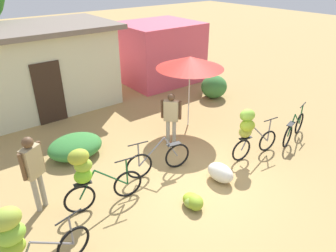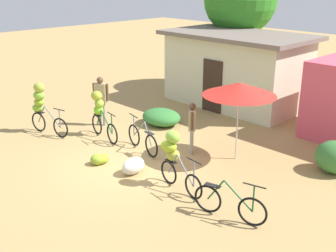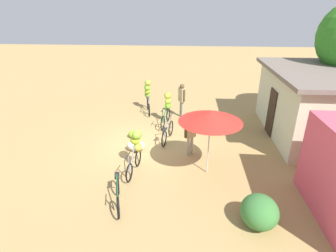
{
  "view_description": "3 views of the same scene",
  "coord_description": "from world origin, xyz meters",
  "px_view_note": "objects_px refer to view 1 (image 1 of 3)",
  "views": [
    {
      "loc": [
        -4.23,
        -4.31,
        4.65
      ],
      "look_at": [
        0.42,
        1.68,
        0.72
      ],
      "focal_mm": 33.51,
      "sensor_mm": 36.0,
      "label": 1
    },
    {
      "loc": [
        8.37,
        -6.62,
        5.0
      ],
      "look_at": [
        -0.03,
        1.57,
        0.74
      ],
      "focal_mm": 44.82,
      "sensor_mm": 36.0,
      "label": 2
    },
    {
      "loc": [
        9.74,
        1.73,
        5.24
      ],
      "look_at": [
        0.35,
        1.01,
        1.03
      ],
      "focal_mm": 28.87,
      "sensor_mm": 36.0,
      "label": 3
    }
  ],
  "objects_px": {
    "bicycle_rightmost": "(294,129)",
    "produce_sack": "(220,173)",
    "building_low": "(33,69)",
    "shop_pink": "(159,52)",
    "bicycle_leftmost": "(20,244)",
    "person_bystander": "(171,114)",
    "bicycle_by_shop": "(249,129)",
    "bicycle_center_loaded": "(159,160)",
    "bicycle_near_pile": "(89,173)",
    "person_vendor": "(33,166)",
    "banana_pile_on_ground": "(193,201)",
    "market_umbrella": "(190,62)"
  },
  "relations": [
    {
      "from": "market_umbrella",
      "to": "bicycle_rightmost",
      "type": "height_order",
      "value": "market_umbrella"
    },
    {
      "from": "building_low",
      "to": "shop_pink",
      "type": "relative_size",
      "value": 1.8
    },
    {
      "from": "shop_pink",
      "to": "produce_sack",
      "type": "distance_m",
      "value": 7.68
    },
    {
      "from": "bicycle_center_loaded",
      "to": "person_bystander",
      "type": "xyz_separation_m",
      "value": [
        1.13,
        0.94,
        0.57
      ]
    },
    {
      "from": "building_low",
      "to": "shop_pink",
      "type": "distance_m",
      "value": 5.27
    },
    {
      "from": "bicycle_near_pile",
      "to": "produce_sack",
      "type": "relative_size",
      "value": 2.45
    },
    {
      "from": "bicycle_near_pile",
      "to": "person_bystander",
      "type": "height_order",
      "value": "person_bystander"
    },
    {
      "from": "bicycle_rightmost",
      "to": "produce_sack",
      "type": "relative_size",
      "value": 2.36
    },
    {
      "from": "bicycle_center_loaded",
      "to": "bicycle_by_shop",
      "type": "relative_size",
      "value": 1.08
    },
    {
      "from": "shop_pink",
      "to": "produce_sack",
      "type": "bearing_deg",
      "value": -115.28
    },
    {
      "from": "market_umbrella",
      "to": "banana_pile_on_ground",
      "type": "distance_m",
      "value": 4.33
    },
    {
      "from": "bicycle_near_pile",
      "to": "person_vendor",
      "type": "xyz_separation_m",
      "value": [
        -0.86,
        0.67,
        0.18
      ]
    },
    {
      "from": "bicycle_rightmost",
      "to": "bicycle_near_pile",
      "type": "bearing_deg",
      "value": 171.19
    },
    {
      "from": "building_low",
      "to": "market_umbrella",
      "type": "xyz_separation_m",
      "value": [
        3.35,
        -4.34,
        0.62
      ]
    },
    {
      "from": "bicycle_near_pile",
      "to": "bicycle_rightmost",
      "type": "distance_m",
      "value": 6.07
    },
    {
      "from": "bicycle_rightmost",
      "to": "person_vendor",
      "type": "bearing_deg",
      "value": 166.88
    },
    {
      "from": "banana_pile_on_ground",
      "to": "shop_pink",
      "type": "bearing_deg",
      "value": 58.6
    },
    {
      "from": "bicycle_by_shop",
      "to": "bicycle_leftmost",
      "type": "bearing_deg",
      "value": -175.76
    },
    {
      "from": "market_umbrella",
      "to": "bicycle_center_loaded",
      "type": "relative_size",
      "value": 1.33
    },
    {
      "from": "bicycle_leftmost",
      "to": "bicycle_near_pile",
      "type": "relative_size",
      "value": 0.99
    },
    {
      "from": "bicycle_leftmost",
      "to": "bicycle_rightmost",
      "type": "xyz_separation_m",
      "value": [
        7.6,
        0.24,
        -0.65
      ]
    },
    {
      "from": "bicycle_rightmost",
      "to": "building_low",
      "type": "bearing_deg",
      "value": 126.51
    },
    {
      "from": "banana_pile_on_ground",
      "to": "person_vendor",
      "type": "height_order",
      "value": "person_vendor"
    },
    {
      "from": "bicycle_near_pile",
      "to": "building_low",
      "type": "bearing_deg",
      "value": 82.27
    },
    {
      "from": "person_bystander",
      "to": "bicycle_by_shop",
      "type": "bearing_deg",
      "value": -59.3
    },
    {
      "from": "market_umbrella",
      "to": "produce_sack",
      "type": "distance_m",
      "value": 3.53
    },
    {
      "from": "shop_pink",
      "to": "bicycle_near_pile",
      "type": "bearing_deg",
      "value": -135.97
    },
    {
      "from": "banana_pile_on_ground",
      "to": "person_bystander",
      "type": "distance_m",
      "value": 2.84
    },
    {
      "from": "banana_pile_on_ground",
      "to": "bicycle_near_pile",
      "type": "bearing_deg",
      "value": 142.77
    },
    {
      "from": "bicycle_center_loaded",
      "to": "bicycle_rightmost",
      "type": "xyz_separation_m",
      "value": [
        4.11,
        -1.1,
        -0.01
      ]
    },
    {
      "from": "bicycle_near_pile",
      "to": "person_bystander",
      "type": "relative_size",
      "value": 1.11
    },
    {
      "from": "bicycle_by_shop",
      "to": "produce_sack",
      "type": "height_order",
      "value": "bicycle_by_shop"
    },
    {
      "from": "bicycle_rightmost",
      "to": "market_umbrella",
      "type": "bearing_deg",
      "value": 124.62
    },
    {
      "from": "bicycle_leftmost",
      "to": "bicycle_near_pile",
      "type": "distance_m",
      "value": 2.0
    },
    {
      "from": "bicycle_leftmost",
      "to": "bicycle_rightmost",
      "type": "height_order",
      "value": "bicycle_leftmost"
    },
    {
      "from": "bicycle_rightmost",
      "to": "person_bystander",
      "type": "bearing_deg",
      "value": 145.74
    },
    {
      "from": "building_low",
      "to": "person_bystander",
      "type": "relative_size",
      "value": 3.72
    },
    {
      "from": "person_vendor",
      "to": "shop_pink",
      "type": "bearing_deg",
      "value": 36.89
    },
    {
      "from": "building_low",
      "to": "person_vendor",
      "type": "height_order",
      "value": "building_low"
    },
    {
      "from": "market_umbrella",
      "to": "bicycle_near_pile",
      "type": "bearing_deg",
      "value": -157.85
    },
    {
      "from": "shop_pink",
      "to": "produce_sack",
      "type": "xyz_separation_m",
      "value": [
        -3.25,
        -6.88,
        -1.02
      ]
    },
    {
      "from": "banana_pile_on_ground",
      "to": "person_vendor",
      "type": "xyz_separation_m",
      "value": [
        -2.57,
        1.96,
        0.93
      ]
    },
    {
      "from": "market_umbrella",
      "to": "bicycle_by_shop",
      "type": "height_order",
      "value": "market_umbrella"
    },
    {
      "from": "bicycle_leftmost",
      "to": "person_vendor",
      "type": "bearing_deg",
      "value": 67.5
    },
    {
      "from": "shop_pink",
      "to": "bicycle_leftmost",
      "type": "distance_m",
      "value": 10.45
    },
    {
      "from": "produce_sack",
      "to": "shop_pink",
      "type": "bearing_deg",
      "value": 64.72
    },
    {
      "from": "bicycle_leftmost",
      "to": "banana_pile_on_ground",
      "type": "distance_m",
      "value": 3.44
    },
    {
      "from": "market_umbrella",
      "to": "produce_sack",
      "type": "bearing_deg",
      "value": -116.24
    },
    {
      "from": "produce_sack",
      "to": "bicycle_leftmost",
      "type": "bearing_deg",
      "value": -177.88
    },
    {
      "from": "banana_pile_on_ground",
      "to": "person_vendor",
      "type": "bearing_deg",
      "value": 142.62
    }
  ]
}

